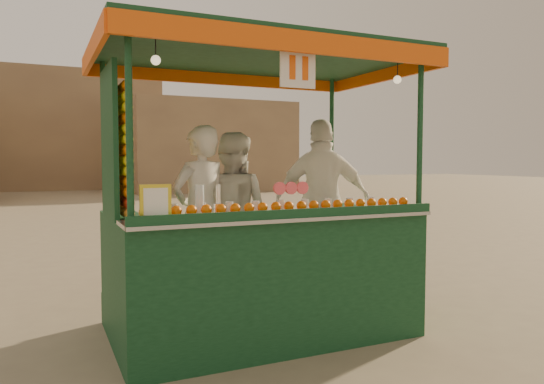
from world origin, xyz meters
name	(u,v)px	position (x,y,z in m)	size (l,w,h in m)	color
ground	(250,329)	(0.00, 0.00, 0.00)	(90.00, 90.00, 0.00)	#716450
building_right	(207,147)	(7.00, 24.00, 2.50)	(9.00, 6.00, 5.00)	#927653
building_center	(37,131)	(-2.00, 30.00, 3.50)	(14.00, 7.00, 7.00)	#927653
juice_cart	(254,243)	(-0.01, -0.16, 0.91)	(3.12, 2.02, 2.83)	#0E3319
vendor_left	(200,214)	(-0.49, 0.07, 1.20)	(0.74, 0.61, 1.74)	white
vendor_middle	(231,213)	(-0.09, 0.28, 1.18)	(1.04, 1.01, 1.69)	silver
vendor_right	(323,201)	(1.04, 0.32, 1.27)	(1.19, 0.82, 1.88)	white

